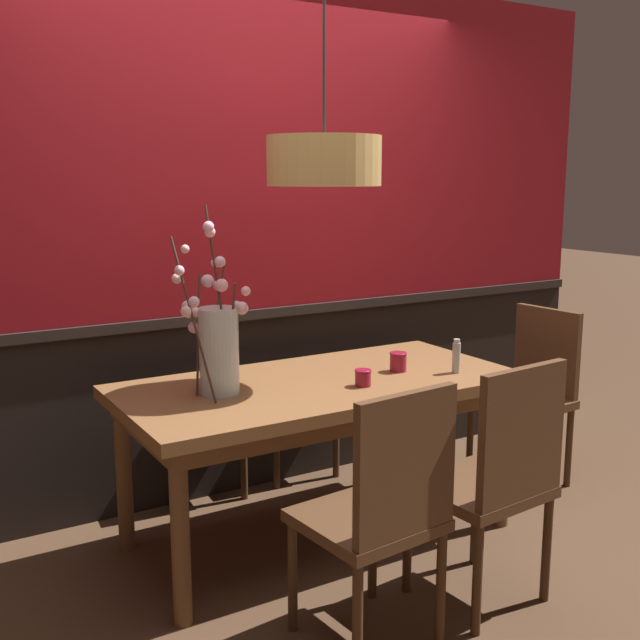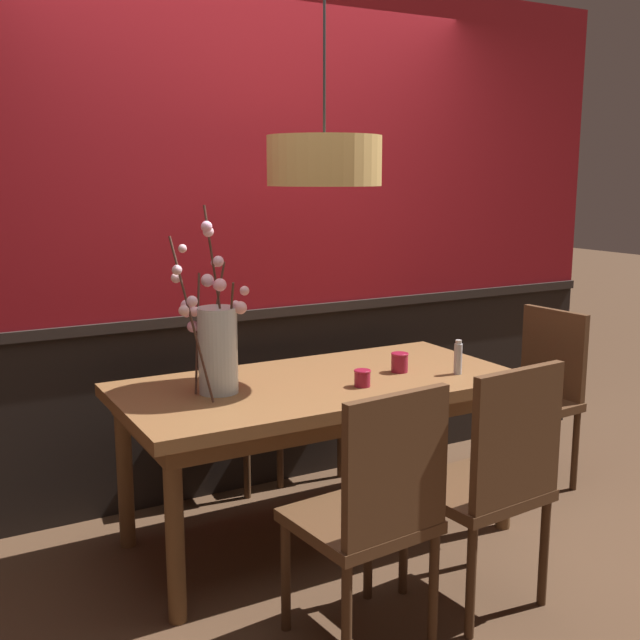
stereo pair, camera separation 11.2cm
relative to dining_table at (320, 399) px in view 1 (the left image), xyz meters
The scene contains 13 objects.
ground_plane 0.66m from the dining_table, ahead, with size 24.00×24.00×0.00m, color #4C3321.
back_wall 0.99m from the dining_table, 90.00° to the left, with size 4.56×0.14×2.65m.
dining_table is the anchor object (origin of this frame).
chair_near_side_right 0.89m from the dining_table, 72.02° to the right, with size 0.49×0.47×0.98m.
chair_head_east_end 1.33m from the dining_table, ahead, with size 0.45×0.46×0.94m.
chair_near_side_left 0.88m from the dining_table, 106.99° to the right, with size 0.48×0.47×0.96m.
chair_far_side_left 0.90m from the dining_table, 108.58° to the left, with size 0.47×0.47×0.92m.
chair_far_side_right 0.90m from the dining_table, 71.16° to the left, with size 0.45×0.45×0.96m.
vase_with_blossoms 0.55m from the dining_table, behind, with size 0.34×0.31×0.78m.
candle_holder_nearer_center 0.42m from the dining_table, ahead, with size 0.08×0.08×0.09m.
candle_holder_nearer_edge 0.24m from the dining_table, 57.87° to the right, with size 0.08×0.08×0.07m.
condiment_bottle 0.66m from the dining_table, 19.07° to the right, with size 0.04×0.04×0.16m.
pendant_lamp 1.05m from the dining_table, 33.78° to the left, with size 0.49×0.49×1.05m.
Camera 1 is at (-1.71, -2.84, 1.65)m, focal length 43.13 mm.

